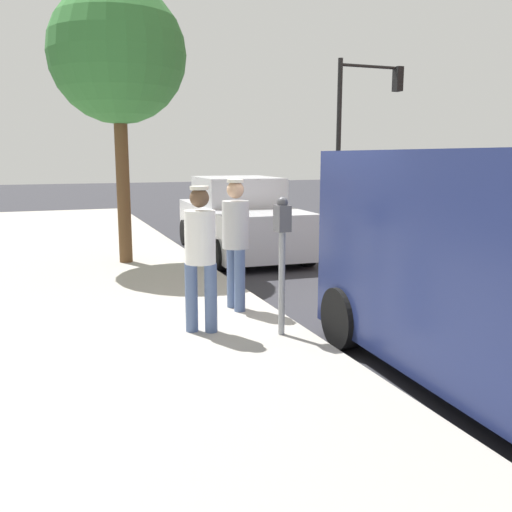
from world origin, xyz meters
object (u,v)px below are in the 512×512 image
at_px(parking_meter_near, 282,242).
at_px(pedestrian_in_gray, 236,236).
at_px(parked_sedan_behind, 240,220).
at_px(street_tree, 118,56).
at_px(pedestrian_in_white, 200,250).
at_px(traffic_light_corner, 361,113).

distance_m(parking_meter_near, pedestrian_in_gray, 1.17).
bearing_deg(parked_sedan_behind, street_tree, 19.19).
distance_m(pedestrian_in_white, street_tree, 5.32).
xyz_separation_m(traffic_light_corner, street_tree, (8.65, 6.12, 0.31)).
height_order(pedestrian_in_gray, pedestrian_in_white, pedestrian_in_gray).
height_order(pedestrian_in_white, street_tree, street_tree).
bearing_deg(traffic_light_corner, parking_meter_near, 55.43).
bearing_deg(street_tree, parked_sedan_behind, -160.81).
relative_size(parked_sedan_behind, traffic_light_corner, 0.86).
bearing_deg(pedestrian_in_gray, street_tree, -76.98).
bearing_deg(pedestrian_in_gray, pedestrian_in_white, 48.49).
height_order(parking_meter_near, street_tree, street_tree).
height_order(pedestrian_in_gray, parked_sedan_behind, pedestrian_in_gray).
relative_size(parking_meter_near, parked_sedan_behind, 0.34).
xyz_separation_m(pedestrian_in_white, traffic_light_corner, (-8.43, -10.67, 2.44)).
xyz_separation_m(pedestrian_in_white, street_tree, (0.22, -4.55, 2.75)).
distance_m(parked_sedan_behind, traffic_light_corner, 8.51).
height_order(parking_meter_near, parked_sedan_behind, parking_meter_near).
relative_size(pedestrian_in_gray, pedestrian_in_white, 1.02).
height_order(pedestrian_in_gray, street_tree, street_tree).
relative_size(pedestrian_in_gray, street_tree, 0.34).
height_order(parked_sedan_behind, traffic_light_corner, traffic_light_corner).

